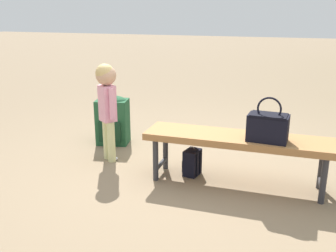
{
  "coord_description": "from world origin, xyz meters",
  "views": [
    {
      "loc": [
        -0.97,
        3.2,
        1.47
      ],
      "look_at": [
        0.14,
        0.04,
        0.45
      ],
      "focal_mm": 40.53,
      "sensor_mm": 36.0,
      "label": 1
    }
  ],
  "objects": [
    {
      "name": "park_bench",
      "position": [
        -0.52,
        0.11,
        0.39
      ],
      "size": [
        1.61,
        0.43,
        0.45
      ],
      "color": "#9E6B3D",
      "rests_on": "ground"
    },
    {
      "name": "handbag",
      "position": [
        -0.77,
        0.17,
        0.58
      ],
      "size": [
        0.33,
        0.2,
        0.37
      ],
      "color": "black",
      "rests_on": "park_bench"
    },
    {
      "name": "child_standing",
      "position": [
        0.8,
        -0.03,
        0.66
      ],
      "size": [
        0.23,
        0.2,
        0.99
      ],
      "color": "#CCCC8C",
      "rests_on": "ground"
    },
    {
      "name": "ground_plane",
      "position": [
        0.0,
        0.0,
        0.0
      ],
      "size": [
        40.0,
        40.0,
        0.0
      ],
      "primitive_type": "plane",
      "color": "#7F6B51",
      "rests_on": "ground"
    },
    {
      "name": "backpack_small",
      "position": [
        -0.1,
        0.05,
        0.14
      ],
      "size": [
        0.17,
        0.19,
        0.28
      ],
      "color": "black",
      "rests_on": "ground"
    },
    {
      "name": "backpack_large",
      "position": [
        1.0,
        -0.51,
        0.29
      ],
      "size": [
        0.4,
        0.36,
        0.59
      ],
      "color": "#1E4C2D",
      "rests_on": "ground"
    }
  ]
}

